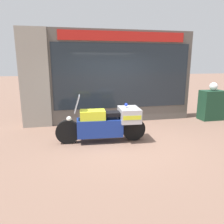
# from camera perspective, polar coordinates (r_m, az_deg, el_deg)

# --- Properties ---
(ground_plane) EXTENTS (60.00, 60.00, 0.00)m
(ground_plane) POSITION_cam_1_polar(r_m,az_deg,el_deg) (6.35, 3.22, -7.10)
(ground_plane) COLOR #7A5B4C
(shop_building) EXTENTS (6.09, 0.55, 3.25)m
(shop_building) POSITION_cam_1_polar(r_m,az_deg,el_deg) (7.85, -3.60, 9.00)
(shop_building) COLOR #56514C
(shop_building) RESTS_ON ground
(window_display) EXTENTS (4.69, 0.30, 1.97)m
(window_display) POSITION_cam_1_polar(r_m,az_deg,el_deg) (8.21, 2.21, 0.99)
(window_display) COLOR slate
(window_display) RESTS_ON ground
(paramedic_motorcycle) EXTENTS (2.48, 0.79, 1.32)m
(paramedic_motorcycle) POSITION_cam_1_polar(r_m,az_deg,el_deg) (6.02, -1.21, -2.70)
(paramedic_motorcycle) COLOR black
(paramedic_motorcycle) RESTS_ON ground
(utility_cabinet) EXTENTS (0.84, 0.53, 1.12)m
(utility_cabinet) POSITION_cam_1_polar(r_m,az_deg,el_deg) (9.15, 24.50, 1.65)
(utility_cabinet) COLOR #193D28
(utility_cabinet) RESTS_ON ground
(white_helmet) EXTENTS (0.30, 0.30, 0.30)m
(white_helmet) POSITION_cam_1_polar(r_m,az_deg,el_deg) (9.10, 25.00, 6.09)
(white_helmet) COLOR white
(white_helmet) RESTS_ON utility_cabinet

